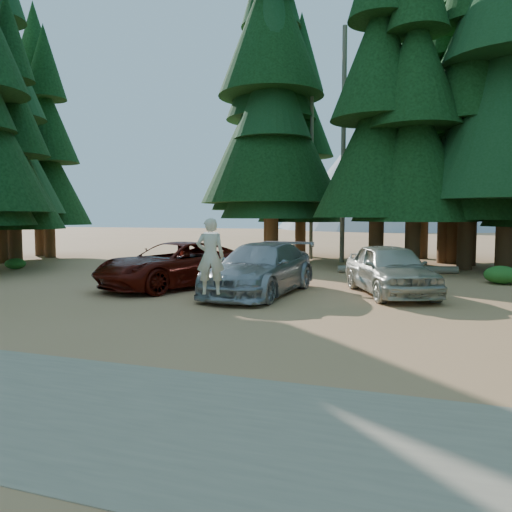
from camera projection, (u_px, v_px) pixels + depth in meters
The scene contains 20 objects.
ground at pixel (216, 310), 12.70m from camera, with size 160.00×160.00×0.00m, color #B8804E.
gravel_strip at pixel (18, 398), 6.57m from camera, with size 26.00×3.50×0.01m, color gray.
forest_belt_north at pixel (328, 261), 26.82m from camera, with size 36.00×7.00×22.00m, color black, non-canonical shape.
snag_front at pixel (343, 146), 25.61m from camera, with size 0.24×0.24×12.00m, color #6B6355.
snag_back at pixel (312, 169), 27.76m from camera, with size 0.20×0.20×10.00m, color #6B6355.
mountain_peak at pixel (389, 162), 95.62m from camera, with size 48.00×50.00×28.00m.
red_pickup at pixel (174, 265), 16.79m from camera, with size 2.54×5.50×1.53m, color #500D06.
silver_minivan_center at pixel (260, 269), 15.37m from camera, with size 2.19×5.39×1.56m, color #9D9FA5.
silver_minivan_right at pixel (390, 269), 15.22m from camera, with size 1.86×4.62×1.57m, color #B9B6A5.
frisbee_player at pixel (210, 256), 12.14m from camera, with size 0.80×0.67×1.87m.
log_left at pixel (209, 268), 21.99m from camera, with size 0.26×0.26×3.65m, color #6B6355.
log_mid at pixel (271, 268), 21.69m from camera, with size 0.28×0.28×3.36m, color #6B6355.
log_right at pixel (397, 269), 20.98m from camera, with size 0.32×0.32×4.95m, color #6B6355.
shrub_far_left at pixel (152, 266), 20.96m from camera, with size 1.18×1.18×0.65m, color #2A661E.
shrub_left at pixel (263, 264), 22.05m from camera, with size 0.97×0.97×0.53m, color #2A661E.
shrub_center_left at pixel (225, 267), 20.39m from camera, with size 1.13×1.13×0.62m, color #2A661E.
shrub_center_right at pixel (358, 266), 21.35m from camera, with size 1.04×1.04×0.57m, color #2A661E.
shrub_right at pixel (375, 272), 18.54m from camera, with size 1.18×1.18×0.65m, color #2A661E.
shrub_far_right at pixel (501, 275), 17.68m from camera, with size 1.17×1.17×0.64m, color #2A661E.
shrub_edge_west at pixel (15, 264), 22.62m from camera, with size 0.90×0.90×0.49m, color #2A661E.
Camera 1 is at (5.07, -11.52, 2.40)m, focal length 35.00 mm.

